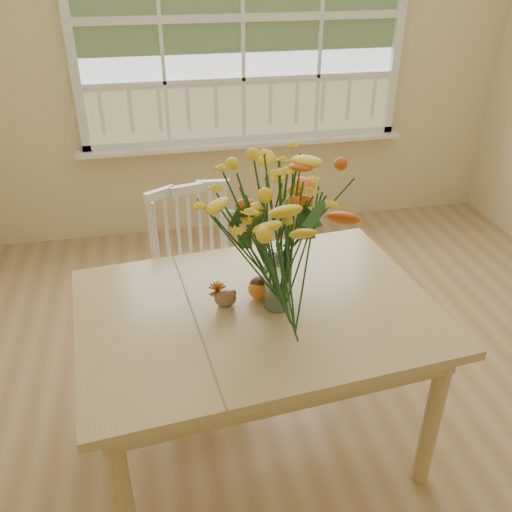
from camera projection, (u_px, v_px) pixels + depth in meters
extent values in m
cube|color=#A57F4F|center=(332.00, 437.00, 2.52)|extent=(4.00, 4.50, 0.01)
cube|color=beige|center=(242.00, 48.00, 3.74)|extent=(4.00, 0.02, 2.70)
cube|color=silver|center=(242.00, 17.00, 3.63)|extent=(2.20, 0.00, 1.60)
cube|color=white|center=(245.00, 144.00, 4.01)|extent=(2.42, 0.12, 0.03)
cube|color=tan|center=(257.00, 311.00, 2.14)|extent=(1.48, 1.12, 0.04)
cube|color=tan|center=(257.00, 325.00, 2.18)|extent=(1.35, 0.99, 0.10)
cylinder|color=tan|center=(123.00, 498.00, 1.84)|extent=(0.07, 0.07, 0.70)
cylinder|color=tan|center=(107.00, 349.00, 2.51)|extent=(0.07, 0.07, 0.70)
cylinder|color=tan|center=(432.00, 418.00, 2.15)|extent=(0.07, 0.07, 0.70)
cylinder|color=tan|center=(344.00, 305.00, 2.82)|extent=(0.07, 0.07, 0.70)
cube|color=white|center=(203.00, 289.00, 2.78)|extent=(0.51, 0.50, 0.05)
cube|color=white|center=(190.00, 233.00, 2.79)|extent=(0.43, 0.14, 0.49)
cylinder|color=white|center=(184.00, 351.00, 2.71)|extent=(0.04, 0.04, 0.42)
cylinder|color=white|center=(167.00, 317.00, 2.96)|extent=(0.04, 0.04, 0.42)
cylinder|color=white|center=(245.00, 334.00, 2.83)|extent=(0.04, 0.04, 0.42)
cylinder|color=white|center=(223.00, 302.00, 3.08)|extent=(0.04, 0.04, 0.42)
cylinder|color=white|center=(278.00, 280.00, 2.08)|extent=(0.11, 0.11, 0.24)
ellipsoid|color=orange|center=(260.00, 290.00, 2.17)|extent=(0.10, 0.10, 0.07)
cylinder|color=#CCB78C|center=(226.00, 306.00, 2.12)|extent=(0.07, 0.07, 0.01)
ellipsoid|color=brown|center=(225.00, 298.00, 2.11)|extent=(0.09, 0.07, 0.07)
ellipsoid|color=#38160F|center=(260.00, 288.00, 2.18)|extent=(0.09, 0.09, 0.08)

